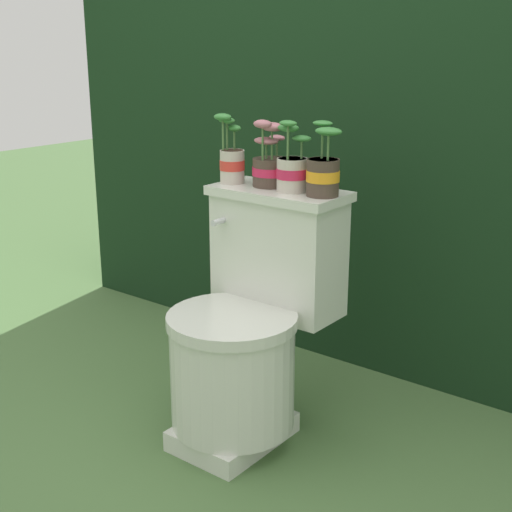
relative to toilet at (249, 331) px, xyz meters
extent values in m
plane|color=#4C703D|center=(-0.09, -0.09, -0.36)|extent=(12.00, 12.00, 0.00)
cube|color=black|center=(-0.09, 1.04, 0.49)|extent=(2.85, 0.78, 1.70)
cube|color=silver|center=(0.00, -0.08, -0.33)|extent=(0.27, 0.37, 0.07)
cylinder|color=silver|center=(0.00, -0.08, -0.12)|extent=(0.40, 0.40, 0.34)
cylinder|color=silver|center=(0.00, -0.08, 0.06)|extent=(0.41, 0.41, 0.04)
cube|color=silver|center=(0.00, 0.15, 0.22)|extent=(0.42, 0.20, 0.38)
cube|color=silver|center=(0.00, 0.15, 0.43)|extent=(0.45, 0.22, 0.03)
cylinder|color=silver|center=(-0.15, 0.03, 0.33)|extent=(0.02, 0.05, 0.02)
cylinder|color=beige|center=(-0.18, 0.14, 0.50)|extent=(0.08, 0.08, 0.11)
cylinder|color=red|center=(-0.18, 0.14, 0.50)|extent=(0.08, 0.08, 0.03)
cylinder|color=#332319|center=(-0.18, 0.14, 0.55)|extent=(0.07, 0.07, 0.01)
cylinder|color=#4C753D|center=(-0.18, 0.15, 0.58)|extent=(0.01, 0.01, 0.06)
ellipsoid|color=#387F38|center=(-0.18, 0.15, 0.62)|extent=(0.05, 0.04, 0.02)
cylinder|color=#4C753D|center=(-0.20, 0.13, 0.60)|extent=(0.01, 0.01, 0.09)
ellipsoid|color=#387F38|center=(-0.20, 0.13, 0.65)|extent=(0.06, 0.04, 0.02)
cylinder|color=#4C753D|center=(-0.20, 0.11, 0.60)|extent=(0.01, 0.01, 0.10)
ellipsoid|color=#387F38|center=(-0.20, 0.11, 0.66)|extent=(0.06, 0.05, 0.02)
cylinder|color=#47382D|center=(-0.05, 0.17, 0.49)|extent=(0.12, 0.12, 0.09)
cylinder|color=#D1234C|center=(-0.05, 0.17, 0.49)|extent=(0.12, 0.12, 0.03)
cylinder|color=#332319|center=(-0.05, 0.17, 0.53)|extent=(0.11, 0.11, 0.01)
cylinder|color=#4C753D|center=(-0.06, 0.22, 0.56)|extent=(0.01, 0.01, 0.05)
ellipsoid|color=#B26B75|center=(-0.06, 0.22, 0.59)|extent=(0.06, 0.04, 0.02)
cylinder|color=#4C753D|center=(-0.05, 0.16, 0.56)|extent=(0.01, 0.01, 0.05)
ellipsoid|color=#B26B75|center=(-0.05, 0.16, 0.59)|extent=(0.09, 0.06, 0.02)
cylinder|color=#4C753D|center=(-0.05, 0.13, 0.59)|extent=(0.01, 0.01, 0.11)
ellipsoid|color=#B26B75|center=(-0.05, 0.13, 0.65)|extent=(0.07, 0.05, 0.03)
cylinder|color=#4C753D|center=(-0.03, 0.16, 0.58)|extent=(0.01, 0.01, 0.10)
ellipsoid|color=#B26B75|center=(-0.03, 0.16, 0.64)|extent=(0.08, 0.06, 0.03)
cylinder|color=beige|center=(0.06, 0.15, 0.49)|extent=(0.10, 0.10, 0.10)
cylinder|color=#D1234C|center=(0.06, 0.15, 0.50)|extent=(0.10, 0.10, 0.03)
cylinder|color=#332319|center=(0.06, 0.15, 0.54)|extent=(0.09, 0.09, 0.01)
cylinder|color=#4C753D|center=(0.04, 0.14, 0.59)|extent=(0.01, 0.01, 0.09)
ellipsoid|color=#387F38|center=(0.04, 0.14, 0.64)|extent=(0.07, 0.05, 0.03)
cylinder|color=#4C753D|center=(0.06, 0.11, 0.60)|extent=(0.01, 0.01, 0.11)
ellipsoid|color=#387F38|center=(0.06, 0.11, 0.66)|extent=(0.06, 0.04, 0.02)
cylinder|color=#4C753D|center=(0.08, 0.16, 0.57)|extent=(0.01, 0.01, 0.06)
ellipsoid|color=#387F38|center=(0.08, 0.16, 0.61)|extent=(0.07, 0.05, 0.02)
cylinder|color=#47382D|center=(0.17, 0.15, 0.50)|extent=(0.10, 0.10, 0.11)
cylinder|color=orange|center=(0.17, 0.15, 0.50)|extent=(0.10, 0.10, 0.03)
cylinder|color=#332319|center=(0.17, 0.15, 0.55)|extent=(0.09, 0.09, 0.01)
cylinder|color=#4C753D|center=(0.16, 0.16, 0.60)|extent=(0.01, 0.01, 0.10)
ellipsoid|color=#387F38|center=(0.16, 0.16, 0.66)|extent=(0.07, 0.05, 0.02)
cylinder|color=#4C753D|center=(0.19, 0.14, 0.59)|extent=(0.01, 0.01, 0.08)
ellipsoid|color=#387F38|center=(0.19, 0.14, 0.64)|extent=(0.09, 0.06, 0.02)
camera|label=1|loc=(1.32, -1.67, 0.91)|focal=50.00mm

